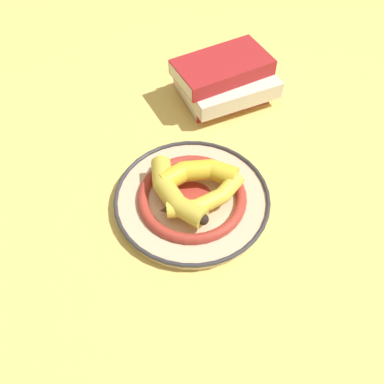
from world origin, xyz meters
name	(u,v)px	position (x,y,z in m)	size (l,w,h in m)	color
ground_plane	(194,192)	(0.00, 0.00, 0.00)	(2.80, 2.80, 0.00)	#E5CC6B
decorative_bowl	(192,199)	(-0.03, -0.01, 0.01)	(0.30, 0.30, 0.03)	beige
banana_a	(172,191)	(-0.05, 0.02, 0.05)	(0.12, 0.17, 0.04)	gold
banana_b	(206,200)	(-0.04, -0.04, 0.05)	(0.15, 0.11, 0.03)	yellow
banana_c	(200,173)	(0.01, -0.01, 0.05)	(0.11, 0.15, 0.04)	yellow
book_stack	(223,80)	(0.28, 0.08, 0.05)	(0.26, 0.25, 0.10)	#AD2328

